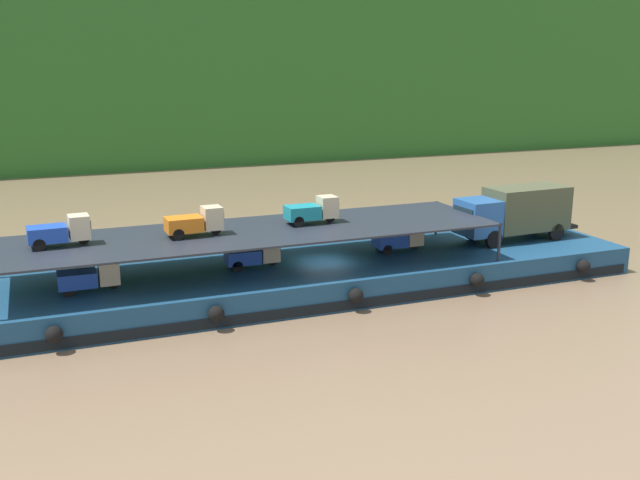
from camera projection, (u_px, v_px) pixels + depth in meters
ground_plane at (325, 289)px, 38.36m from camera, size 400.00×400.00×0.00m
cargo_barge at (325, 276)px, 38.15m from camera, size 34.00×7.97×1.50m
covered_lorry at (515, 212)px, 42.10m from camera, size 7.92×2.52×3.10m
cargo_rack at (255, 232)px, 36.16m from camera, size 24.80×6.59×2.00m
mini_truck_lower_stern at (90, 277)px, 33.06m from camera, size 2.74×1.20×1.38m
mini_truck_lower_aft at (253, 254)px, 36.81m from camera, size 2.77×1.26×1.38m
mini_truck_lower_mid at (399, 238)px, 40.02m from camera, size 2.76×1.24×1.38m
mini_truck_upper_stern at (60, 231)px, 33.04m from camera, size 2.79×1.28×1.38m
mini_truck_upper_mid at (195, 222)px, 34.93m from camera, size 2.78×1.26×1.38m
mini_truck_upper_fore at (312, 210)px, 37.57m from camera, size 2.75×1.22×1.38m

